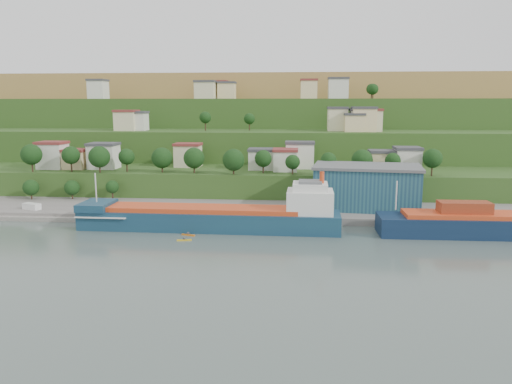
# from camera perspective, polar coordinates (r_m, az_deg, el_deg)

# --- Properties ---
(ground) EXTENTS (500.00, 500.00, 0.00)m
(ground) POSITION_cam_1_polar(r_m,az_deg,el_deg) (124.46, -6.32, -5.20)
(ground) COLOR #43524E
(ground) RESTS_ON ground
(quay) EXTENTS (220.00, 26.00, 4.00)m
(quay) POSITION_cam_1_polar(r_m,az_deg,el_deg) (149.49, 3.28, -2.59)
(quay) COLOR slate
(quay) RESTS_ON ground
(pebble_beach) EXTENTS (40.00, 18.00, 2.40)m
(pebble_beach) POSITION_cam_1_polar(r_m,az_deg,el_deg) (163.53, -24.09, -2.36)
(pebble_beach) COLOR slate
(pebble_beach) RESTS_ON ground
(hillside) EXTENTS (360.00, 211.41, 96.00)m
(hillside) POSITION_cam_1_polar(r_m,az_deg,el_deg) (289.34, -0.01, 3.53)
(hillside) COLOR #284719
(hillside) RESTS_ON ground
(cargo_ship_near) EXTENTS (68.56, 12.23, 17.57)m
(cargo_ship_near) POSITION_cam_1_polar(r_m,az_deg,el_deg) (131.59, -4.42, -3.08)
(cargo_ship_near) COLOR #14304C
(cargo_ship_near) RESTS_ON ground
(warehouse) EXTENTS (33.25, 22.95, 12.80)m
(warehouse) POSITION_cam_1_polar(r_m,az_deg,el_deg) (151.79, 12.51, 0.63)
(warehouse) COLOR navy
(warehouse) RESTS_ON quay
(caravan) EXTENTS (5.98, 4.19, 2.58)m
(caravan) POSITION_cam_1_polar(r_m,az_deg,el_deg) (160.99, -24.25, -1.65)
(caravan) COLOR white
(caravan) RESTS_ON pebble_beach
(dinghy) EXTENTS (3.95, 2.07, 0.75)m
(dinghy) POSITION_cam_1_polar(r_m,az_deg,el_deg) (154.34, -22.55, -2.34)
(dinghy) COLOR silver
(dinghy) RESTS_ON pebble_beach
(kayak_orange) EXTENTS (3.65, 1.75, 0.91)m
(kayak_orange) POSITION_cam_1_polar(r_m,az_deg,el_deg) (126.81, -7.77, -4.82)
(kayak_orange) COLOR orange
(kayak_orange) RESTS_ON ground
(kayak_yellow) EXTENTS (3.62, 1.41, 0.89)m
(kayak_yellow) POSITION_cam_1_polar(r_m,az_deg,el_deg) (122.26, -8.20, -5.39)
(kayak_yellow) COLOR gold
(kayak_yellow) RESTS_ON ground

